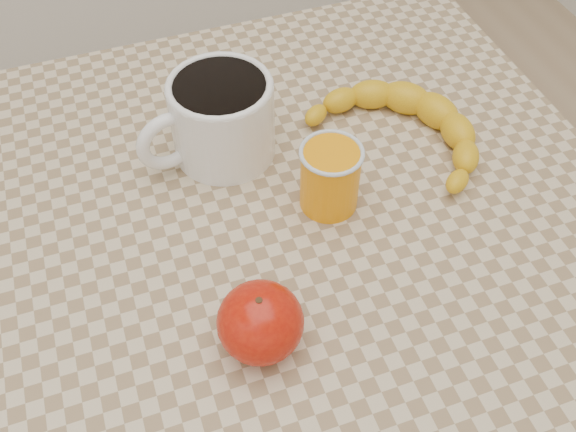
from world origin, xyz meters
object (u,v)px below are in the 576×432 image
object	(u,v)px
orange_juice_glass	(330,177)
coffee_mug	(220,116)
apple	(260,322)
banana	(404,128)
table	(288,272)

from	to	relation	value
orange_juice_glass	coffee_mug	bearing A→B (deg)	127.13
apple	banana	xyz separation A→B (m)	(0.25, 0.21, -0.02)
table	coffee_mug	distance (m)	0.20
apple	table	bearing A→B (deg)	60.41
coffee_mug	table	bearing A→B (deg)	-75.97
table	apple	xyz separation A→B (m)	(-0.07, -0.13, 0.12)
table	banana	xyz separation A→B (m)	(0.18, 0.08, 0.11)
banana	table	bearing A→B (deg)	-179.98
table	orange_juice_glass	world-z (taller)	orange_juice_glass
coffee_mug	orange_juice_glass	size ratio (longest dim) A/B	2.20
orange_juice_glass	apple	distance (m)	0.19
coffee_mug	apple	distance (m)	0.27
orange_juice_glass	banana	xyz separation A→B (m)	(0.13, 0.06, -0.02)
orange_juice_glass	banana	bearing A→B (deg)	27.26
table	banana	distance (m)	0.23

